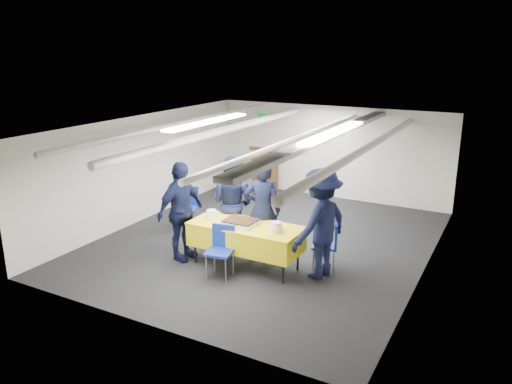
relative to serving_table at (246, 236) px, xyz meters
The scene contains 14 objects.
ground 1.34m from the serving_table, 100.41° to the left, with size 7.00×7.00×0.00m, color black.
room_shell 2.04m from the serving_table, 94.51° to the left, with size 6.00×7.00×2.30m.
serving_table is the anchor object (origin of this frame).
sheet_cake 0.27m from the serving_table, 149.09° to the right, with size 0.56×0.44×0.10m.
plate_stack_left 0.72m from the serving_table, behind, with size 0.21×0.21×0.17m.
plate_stack_right 0.67m from the serving_table, ahead, with size 0.21×0.21×0.17m.
podium 4.61m from the serving_table, 113.22° to the left, with size 0.62×0.53×1.25m.
chair_near 0.53m from the serving_table, 109.95° to the right, with size 0.49×0.49×0.87m.
chair_right 1.43m from the serving_table, 22.03° to the left, with size 0.53×0.53×0.87m.
chair_left 2.33m from the serving_table, 150.64° to the left, with size 0.53×0.53×0.87m.
sailor_a 0.59m from the serving_table, 80.55° to the left, with size 0.66×0.43×1.81m, color black.
sailor_b 0.96m from the serving_table, 135.35° to the left, with size 0.87×0.68×1.78m, color black.
sailor_c 1.25m from the serving_table, 168.47° to the right, with size 1.05×0.44×1.79m, color black.
sailor_d 1.33m from the serving_table, 11.47° to the left, with size 1.20×0.69×1.85m, color black.
Camera 1 is at (4.17, -8.16, 3.70)m, focal length 35.00 mm.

